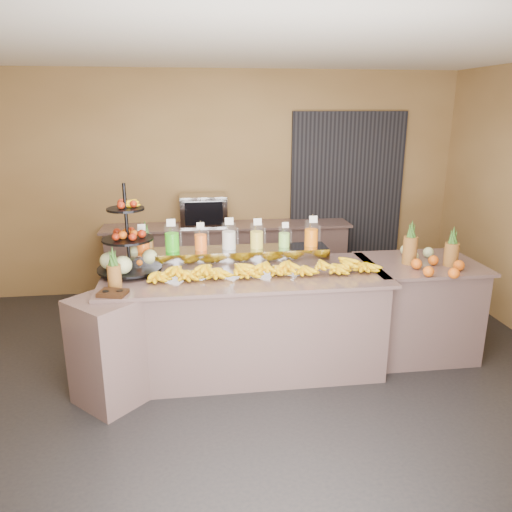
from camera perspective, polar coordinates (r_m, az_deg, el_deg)
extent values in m
plane|color=black|center=(4.55, -0.78, -14.35)|extent=(6.00, 6.00, 0.00)
cube|color=brown|center=(6.47, -3.52, 8.20)|extent=(6.00, 0.02, 2.80)
cube|color=white|center=(3.93, -0.96, 23.46)|extent=(6.00, 5.00, 0.02)
cube|color=black|center=(6.76, 10.29, 6.61)|extent=(1.50, 0.06, 2.20)
cube|color=gray|center=(4.61, -1.26, -7.63)|extent=(2.40, 0.90, 0.90)
cube|color=gray|center=(4.44, -1.29, -2.14)|extent=(2.50, 1.00, 0.03)
cube|color=gray|center=(4.28, -16.37, -10.34)|extent=(0.71, 0.71, 0.90)
cube|color=gray|center=(5.15, 17.86, -5.79)|extent=(1.00, 0.80, 0.90)
cube|color=gray|center=(5.00, 18.33, -0.84)|extent=(1.08, 0.88, 0.03)
cube|color=gray|center=(6.43, -3.20, -0.54)|extent=(3.00, 0.50, 0.90)
cube|color=gray|center=(6.31, -3.27, 3.50)|extent=(3.10, 0.55, 0.03)
cube|color=gray|center=(4.67, -3.08, -0.06)|extent=(1.85, 0.30, 0.15)
cylinder|color=silver|center=(4.63, -12.80, 1.73)|extent=(0.12, 0.12, 0.21)
cylinder|color=#FF5D0C|center=(4.63, -12.77, 1.32)|extent=(0.11, 0.11, 0.15)
cylinder|color=gray|center=(4.62, -13.00, 2.33)|extent=(0.01, 0.01, 0.25)
cube|color=white|center=(4.54, -12.96, 3.21)|extent=(0.07, 0.02, 0.06)
cylinder|color=silver|center=(4.60, -9.59, 2.05)|extent=(0.13, 0.13, 0.24)
cylinder|color=#26B90E|center=(4.61, -9.56, 1.58)|extent=(0.12, 0.12, 0.17)
cylinder|color=gray|center=(4.60, -9.82, 2.74)|extent=(0.01, 0.01, 0.29)
cube|color=white|center=(4.51, -9.70, 3.77)|extent=(0.08, 0.02, 0.07)
cylinder|color=silver|center=(4.61, -6.34, 1.98)|extent=(0.12, 0.12, 0.21)
cylinder|color=orange|center=(4.61, -6.33, 1.57)|extent=(0.11, 0.11, 0.15)
cylinder|color=gray|center=(4.60, -6.55, 2.59)|extent=(0.01, 0.01, 0.25)
cube|color=white|center=(4.52, -6.38, 3.47)|extent=(0.07, 0.02, 0.06)
cylinder|color=silver|center=(4.61, -3.12, 2.28)|extent=(0.13, 0.13, 0.24)
cylinder|color=silver|center=(4.62, -3.11, 1.81)|extent=(0.12, 0.12, 0.17)
cylinder|color=gray|center=(4.61, -3.35, 2.97)|extent=(0.01, 0.01, 0.29)
cube|color=white|center=(4.52, -3.09, 3.99)|extent=(0.08, 0.02, 0.07)
cylinder|color=silver|center=(4.64, 0.08, 2.31)|extent=(0.13, 0.13, 0.23)
cylinder|color=yellow|center=(4.65, 0.08, 1.88)|extent=(0.12, 0.12, 0.16)
cylinder|color=gray|center=(4.64, -0.12, 2.97)|extent=(0.01, 0.01, 0.27)
cube|color=white|center=(4.55, 0.18, 3.93)|extent=(0.07, 0.02, 0.06)
cylinder|color=silver|center=(4.69, 3.24, 2.21)|extent=(0.11, 0.11, 0.20)
cylinder|color=#8DDC54|center=(4.69, 3.23, 1.84)|extent=(0.10, 0.10, 0.13)
cylinder|color=gray|center=(4.68, 3.06, 2.76)|extent=(0.01, 0.01, 0.23)
cube|color=white|center=(4.61, 3.38, 3.55)|extent=(0.06, 0.02, 0.05)
cylinder|color=silver|center=(4.74, 6.34, 2.55)|extent=(0.13, 0.13, 0.24)
cylinder|color=#FA7000|center=(4.75, 6.32, 2.11)|extent=(0.12, 0.12, 0.16)
cylinder|color=gray|center=(4.73, 6.14, 3.21)|extent=(0.01, 0.01, 0.28)
cube|color=white|center=(4.65, 6.57, 4.19)|extent=(0.08, 0.02, 0.06)
ellipsoid|color=yellow|center=(4.32, -11.11, -2.06)|extent=(0.25, 0.19, 0.10)
ellipsoid|color=yellow|center=(4.31, -7.69, -1.94)|extent=(0.25, 0.19, 0.10)
ellipsoid|color=yellow|center=(4.32, -4.26, -1.80)|extent=(0.25, 0.19, 0.10)
ellipsoid|color=yellow|center=(4.34, -0.86, -1.67)|extent=(0.25, 0.19, 0.10)
ellipsoid|color=yellow|center=(4.37, 2.50, -1.52)|extent=(0.25, 0.19, 0.10)
ellipsoid|color=yellow|center=(4.42, 5.79, -1.38)|extent=(0.25, 0.19, 0.10)
ellipsoid|color=yellow|center=(4.49, 9.00, -1.24)|extent=(0.25, 0.19, 0.10)
ellipsoid|color=yellow|center=(4.57, 12.11, -1.09)|extent=(0.25, 0.19, 0.10)
ellipsoid|color=yellow|center=(4.29, -8.76, -1.06)|extent=(0.21, 0.17, 0.09)
ellipsoid|color=yellow|center=(4.29, -5.54, -0.94)|extent=(0.21, 0.17, 0.09)
ellipsoid|color=yellow|center=(4.30, -2.34, -0.81)|extent=(0.21, 0.17, 0.09)
ellipsoid|color=yellow|center=(4.33, 0.83, -0.69)|extent=(0.21, 0.17, 0.09)
ellipsoid|color=yellow|center=(4.37, 3.96, -0.56)|extent=(0.21, 0.17, 0.09)
ellipsoid|color=yellow|center=(4.42, 7.01, -0.44)|extent=(0.21, 0.17, 0.09)
ellipsoid|color=yellow|center=(4.49, 9.99, -0.31)|extent=(0.21, 0.17, 0.09)
cylinder|color=black|center=(4.47, -14.53, 2.99)|extent=(0.04, 0.04, 0.80)
cylinder|color=black|center=(4.56, -14.21, -1.35)|extent=(0.68, 0.68, 0.02)
cylinder|color=black|center=(4.49, -14.45, 1.89)|extent=(0.53, 0.53, 0.02)
cylinder|color=black|center=(4.43, -14.69, 5.22)|extent=(0.38, 0.38, 0.02)
sphere|color=beige|center=(4.52, -12.05, -0.24)|extent=(0.15, 0.15, 0.15)
sphere|color=maroon|center=(4.46, -12.90, 2.52)|extent=(0.07, 0.07, 0.07)
sphere|color=orange|center=(4.56, -15.36, -0.79)|extent=(0.08, 0.08, 0.08)
cube|color=black|center=(4.07, -16.05, -4.09)|extent=(0.25, 0.21, 0.03)
cylinder|color=brown|center=(4.21, -15.88, -2.24)|extent=(0.11, 0.11, 0.19)
cone|color=#234E1A|center=(4.16, -16.07, 0.04)|extent=(0.06, 0.06, 0.16)
cylinder|color=brown|center=(4.81, -12.42, 0.69)|extent=(0.13, 0.13, 0.25)
cone|color=#234E1A|center=(4.76, -12.57, 3.06)|extent=(0.07, 0.07, 0.16)
cylinder|color=brown|center=(4.88, 17.17, 0.62)|extent=(0.14, 0.14, 0.26)
cylinder|color=brown|center=(4.95, 21.41, 0.18)|extent=(0.13, 0.13, 0.22)
ellipsoid|color=orange|center=(4.74, 20.20, -1.14)|extent=(0.39, 0.26, 0.10)
cube|color=gray|center=(6.25, -6.04, 5.24)|extent=(0.57, 0.40, 0.38)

